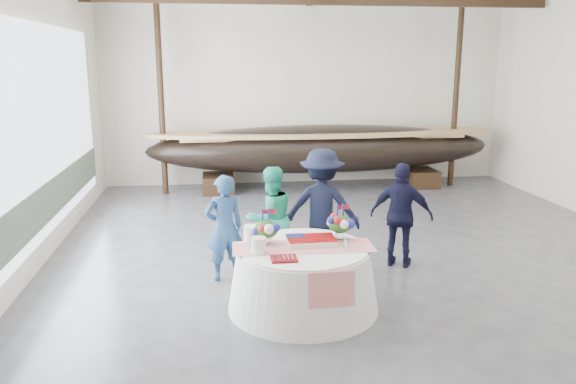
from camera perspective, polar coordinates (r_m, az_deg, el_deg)
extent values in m
cube|color=#3D3D42|center=(8.88, 8.35, -6.95)|extent=(10.00, 12.00, 0.01)
cube|color=silver|center=(14.22, 1.94, 10.02)|extent=(10.00, 0.02, 4.50)
cube|color=silver|center=(8.46, -25.93, 6.53)|extent=(0.02, 12.00, 4.50)
cube|color=black|center=(12.29, 3.66, 18.84)|extent=(9.80, 0.12, 0.18)
cylinder|color=black|center=(13.14, -12.79, 9.45)|extent=(0.14, 0.14, 4.50)
cylinder|color=black|center=(14.35, 16.70, 9.51)|extent=(0.14, 0.14, 4.50)
cube|color=silver|center=(9.42, -23.65, 5.77)|extent=(0.02, 7.00, 3.20)
cube|color=#596654|center=(9.60, -22.99, -0.74)|extent=(0.02, 7.00, 0.60)
cube|color=black|center=(13.37, -7.08, 0.88)|extent=(0.73, 0.93, 0.41)
cube|color=black|center=(14.31, 13.27, 1.44)|extent=(0.73, 0.93, 0.41)
ellipsoid|color=black|center=(13.48, 3.48, 4.42)|extent=(8.29, 1.66, 1.14)
cube|color=#9E7A4C|center=(13.44, 3.50, 5.73)|extent=(6.63, 1.09, 0.06)
cone|color=white|center=(7.08, 1.54, -8.82)|extent=(1.88, 1.88, 0.78)
cylinder|color=white|center=(6.94, 1.56, -5.77)|extent=(1.59, 1.59, 0.04)
cube|color=red|center=(6.93, 1.56, -5.59)|extent=(1.76, 0.62, 0.01)
cube|color=white|center=(7.04, 2.36, -5.00)|extent=(0.60, 0.40, 0.07)
cylinder|color=white|center=(6.69, -3.00, -5.45)|extent=(0.18, 0.18, 0.19)
cylinder|color=white|center=(7.13, -3.79, -4.22)|extent=(0.18, 0.18, 0.20)
cube|color=#680909|center=(6.49, -0.42, -6.79)|extent=(0.30, 0.24, 0.03)
cone|color=silver|center=(6.90, 5.97, -5.24)|extent=(0.09, 0.09, 0.12)
imported|color=navy|center=(7.92, -6.50, -3.62)|extent=(0.63, 0.50, 1.52)
imported|color=#22B189|center=(8.28, -1.78, -2.69)|extent=(0.91, 0.81, 1.55)
imported|color=black|center=(8.45, 3.45, -1.57)|extent=(1.28, 0.94, 1.78)
imported|color=black|center=(8.54, 11.45, -2.33)|extent=(1.00, 0.77, 1.58)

